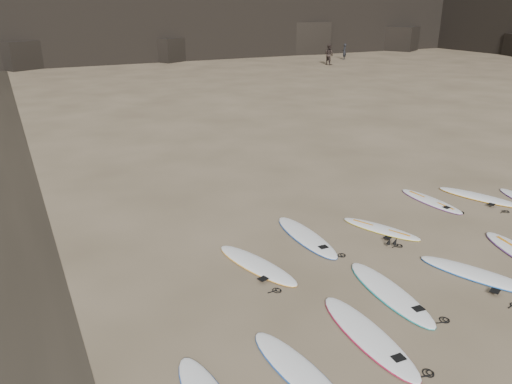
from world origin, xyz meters
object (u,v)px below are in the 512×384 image
surfboard_5 (257,264)px  surfboard_8 (431,201)px  surfboard_3 (478,274)px  surfboard_9 (479,197)px  surfboard_1 (368,335)px  person_b (329,55)px  surfboard_6 (306,236)px  person_a (344,52)px  surfboard_0 (299,371)px  surfboard_7 (381,229)px  surfboard_2 (390,292)px

surfboard_5 → surfboard_8: 6.64m
surfboard_3 → surfboard_9: 5.15m
surfboard_1 → surfboard_3: size_ratio=1.04×
surfboard_3 → person_b: size_ratio=1.37×
surfboard_1 → surfboard_5: (-0.63, 3.25, -0.00)m
surfboard_5 → surfboard_6: bearing=6.7°
surfboard_6 → person_b: size_ratio=1.42×
surfboard_5 → surfboard_9: bearing=-10.6°
surfboard_5 → person_a: (28.42, 35.60, 0.76)m
surfboard_0 → surfboard_1: bearing=1.8°
surfboard_7 → person_b: size_ratio=1.15×
surfboard_0 → surfboard_8: 8.83m
surfboard_2 → person_a: (26.47, 37.91, 0.76)m
surfboard_5 → person_a: bearing=35.9°
surfboard_5 → surfboard_2: bearing=-65.4°
person_b → person_a: bearing=-66.2°
surfboard_0 → surfboard_1: size_ratio=0.90×
surfboard_7 → surfboard_9: (4.27, 0.45, 0.01)m
surfboard_7 → surfboard_9: 4.30m
surfboard_0 → surfboard_6: bearing=49.9°
surfboard_7 → person_b: (20.32, 32.05, 0.92)m
surfboard_9 → surfboard_5: bearing=163.4°
surfboard_6 → surfboard_8: (4.73, 0.40, -0.01)m
surfboard_2 → surfboard_8: size_ratio=1.17×
surfboard_9 → person_b: 35.45m
surfboard_8 → surfboard_1: bearing=-146.0°
surfboard_2 → surfboard_5: bearing=134.6°
surfboard_7 → surfboard_1: bearing=-157.0°
surfboard_8 → surfboard_9: 1.65m
surfboard_6 → surfboard_9: 6.32m
surfboard_5 → surfboard_9: size_ratio=1.00×
surfboard_0 → surfboard_1: (1.61, 0.24, 0.01)m
surfboard_8 → surfboard_5: bearing=-172.7°
surfboard_3 → surfboard_6: 4.13m
surfboard_1 → surfboard_8: surfboard_1 is taller
surfboard_7 → surfboard_9: bearing=-18.3°
person_a → surfboard_0: bearing=11.7°
surfboard_5 → person_b: person_b is taller
surfboard_0 → surfboard_9: (9.12, 4.19, 0.00)m
surfboard_1 → person_a: person_a is taller
surfboard_9 → person_a: person_a is taller
surfboard_1 → surfboard_7: size_ratio=1.23×
surfboard_3 → surfboard_6: bearing=101.7°
surfboard_0 → surfboard_5: 3.63m
surfboard_3 → surfboard_8: size_ratio=1.13×
surfboard_1 → person_a: bearing=56.9°
surfboard_7 → person_b: person_b is taller
surfboard_7 → surfboard_8: bearing=-6.2°
surfboard_3 → surfboard_8: (2.34, 3.76, -0.01)m
surfboard_5 → surfboard_6: 1.95m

